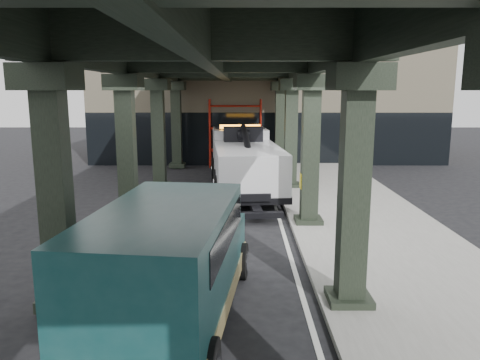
{
  "coord_description": "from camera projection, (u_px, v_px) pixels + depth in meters",
  "views": [
    {
      "loc": [
        0.33,
        -13.17,
        4.5
      ],
      "look_at": [
        0.3,
        1.41,
        1.7
      ],
      "focal_mm": 35.0,
      "sensor_mm": 36.0,
      "label": 1
    }
  ],
  "objects": [
    {
      "name": "sidewalk",
      "position": [
        365.0,
        224.0,
        15.73
      ],
      "size": [
        5.0,
        40.0,
        0.15
      ],
      "primitive_type": "cube",
      "color": "gray",
      "rests_on": "ground"
    },
    {
      "name": "towed_van",
      "position": [
        170.0,
        262.0,
        8.81
      ],
      "size": [
        2.99,
        6.25,
        2.45
      ],
      "rotation": [
        0.0,
        0.0,
        -0.11
      ],
      "color": "#113C3E",
      "rests_on": "ground"
    },
    {
      "name": "viaduct",
      "position": [
        218.0,
        59.0,
        14.72
      ],
      "size": [
        7.4,
        32.0,
        6.4
      ],
      "color": "black",
      "rests_on": "ground"
    },
    {
      "name": "lane_stripe",
      "position": [
        281.0,
        226.0,
        15.74
      ],
      "size": [
        0.12,
        38.0,
        0.01
      ],
      "primitive_type": "cube",
      "color": "silver",
      "rests_on": "ground"
    },
    {
      "name": "building",
      "position": [
        265.0,
        98.0,
        32.67
      ],
      "size": [
        22.0,
        10.0,
        8.0
      ],
      "primitive_type": "cube",
      "color": "#C6B793",
      "rests_on": "ground"
    },
    {
      "name": "ground",
      "position": [
        230.0,
        246.0,
        13.78
      ],
      "size": [
        90.0,
        90.0,
        0.0
      ],
      "primitive_type": "plane",
      "color": "black",
      "rests_on": "ground"
    },
    {
      "name": "scaffolding",
      "position": [
        235.0,
        131.0,
        27.77
      ],
      "size": [
        3.08,
        0.88,
        4.0
      ],
      "color": "#A81A0D",
      "rests_on": "ground"
    },
    {
      "name": "tow_truck",
      "position": [
        244.0,
        159.0,
        20.93
      ],
      "size": [
        3.34,
        9.38,
        3.02
      ],
      "rotation": [
        0.0,
        0.0,
        0.09
      ],
      "color": "black",
      "rests_on": "ground"
    }
  ]
}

